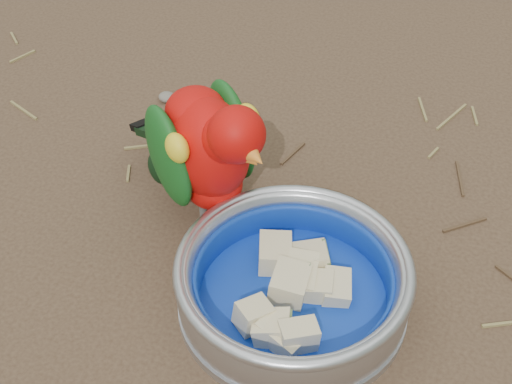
% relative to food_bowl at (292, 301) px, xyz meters
% --- Properties ---
extents(ground, '(60.00, 60.00, 0.00)m').
position_rel_food_bowl_xyz_m(ground, '(-0.08, -0.04, -0.01)').
color(ground, '#4C3727').
extents(food_bowl, '(0.22, 0.22, 0.02)m').
position_rel_food_bowl_xyz_m(food_bowl, '(0.00, 0.00, 0.00)').
color(food_bowl, '#B2B2BA').
rests_on(food_bowl, ground).
extents(bowl_wall, '(0.22, 0.22, 0.04)m').
position_rel_food_bowl_xyz_m(bowl_wall, '(0.00, 0.00, 0.03)').
color(bowl_wall, '#B2B2BA').
rests_on(bowl_wall, food_bowl).
extents(fruit_wedges, '(0.13, 0.13, 0.03)m').
position_rel_food_bowl_xyz_m(fruit_wedges, '(0.00, 0.00, 0.02)').
color(fruit_wedges, beige).
rests_on(fruit_wedges, food_bowl).
extents(lory_parrot, '(0.24, 0.21, 0.18)m').
position_rel_food_bowl_xyz_m(lory_parrot, '(-0.12, 0.09, 0.08)').
color(lory_parrot, '#C10B07').
rests_on(lory_parrot, ground).
extents(ground_debris, '(0.90, 0.80, 0.01)m').
position_rel_food_bowl_xyz_m(ground_debris, '(-0.10, 0.04, -0.01)').
color(ground_debris, olive).
rests_on(ground_debris, ground).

